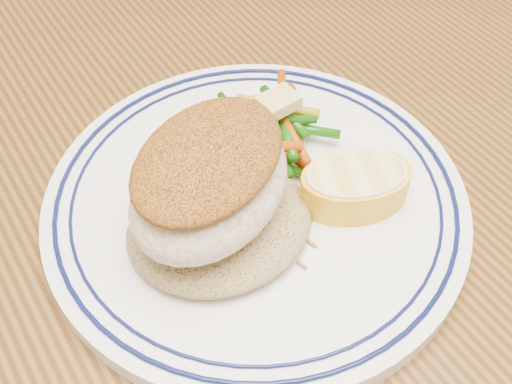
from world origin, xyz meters
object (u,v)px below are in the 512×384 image
object	(u,v)px
rice_pilaf	(220,221)
lemon_wedge	(355,185)
dining_table	(214,253)
vegetable_pile	(263,130)
fish_fillet	(210,180)
plate	(256,202)

from	to	relation	value
rice_pilaf	lemon_wedge	world-z (taller)	lemon_wedge
dining_table	vegetable_pile	xyz separation A→B (m)	(0.04, -0.01, 0.13)
fish_fillet	dining_table	bearing A→B (deg)	65.08
plate	rice_pilaf	bearing A→B (deg)	-160.54
dining_table	vegetable_pile	size ratio (longest dim) A/B	15.03
fish_fillet	rice_pilaf	bearing A→B (deg)	-70.24
rice_pilaf	fish_fillet	size ratio (longest dim) A/B	0.84
plate	fish_fillet	bearing A→B (deg)	-169.20
rice_pilaf	lemon_wedge	size ratio (longest dim) A/B	1.39
vegetable_pile	dining_table	bearing A→B (deg)	167.77
plate	vegetable_pile	world-z (taller)	vegetable_pile
plate	lemon_wedge	size ratio (longest dim) A/B	3.29
dining_table	lemon_wedge	size ratio (longest dim) A/B	17.79
rice_pilaf	lemon_wedge	bearing A→B (deg)	-15.65
plate	dining_table	bearing A→B (deg)	102.76
fish_fillet	vegetable_pile	bearing A→B (deg)	34.46
rice_pilaf	fish_fillet	xyz separation A→B (m)	(-0.00, 0.01, 0.03)
plate	vegetable_pile	bearing A→B (deg)	51.92
fish_fillet	vegetable_pile	size ratio (longest dim) A/B	1.40
lemon_wedge	fish_fillet	bearing A→B (deg)	161.55
fish_fillet	vegetable_pile	xyz separation A→B (m)	(0.07, 0.05, -0.03)
plate	lemon_wedge	distance (m)	0.07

